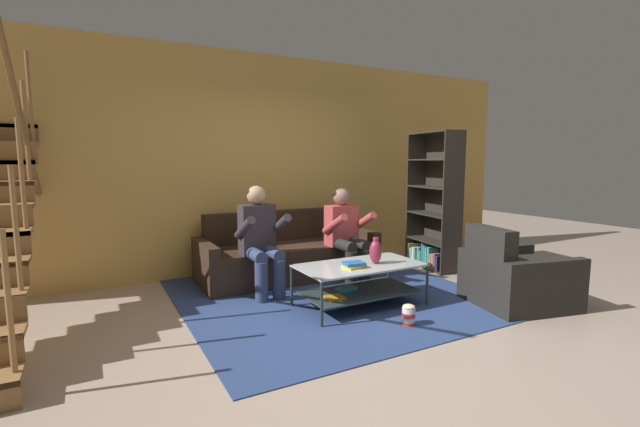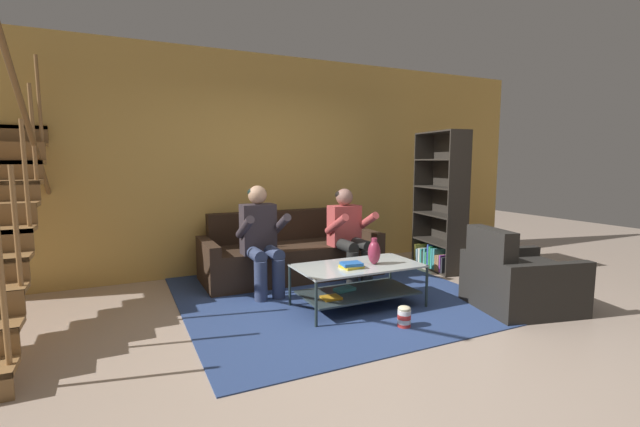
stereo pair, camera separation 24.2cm
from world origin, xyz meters
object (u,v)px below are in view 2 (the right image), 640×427
Objects in this scene: vase at (374,252)px; couch at (291,255)px; person_seated_right at (349,231)px; coffee_table at (357,279)px; popcorn_tub at (404,317)px; armchair at (519,282)px; bookshelf at (441,217)px; person_seated_left at (261,235)px; book_stack at (351,265)px.

couch is at bearing 103.57° from vase.
person_seated_right is 1.00m from coffee_table.
armchair is at bearing -3.68° from popcorn_tub.
bookshelf is 1.74m from armchair.
person_seated_right is at bearing -43.14° from couch.
bookshelf reaches higher than person_seated_left.
popcorn_tub is at bearing -138.56° from bookshelf.
vase is (-0.21, -0.91, -0.06)m from person_seated_right.
coffee_table is at bearing 35.61° from book_stack.
couch is 1.20× the size of bookshelf.
coffee_table is (0.17, -1.39, 0.01)m from couch.
couch is 2.10× the size of armchair.
bookshelf is (1.47, 0.03, 0.08)m from person_seated_right.
armchair is at bearing -52.61° from couch.
book_stack is (-0.12, -0.08, 0.17)m from coffee_table.
coffee_table is 5.87× the size of book_stack.
person_seated_left reaches higher than person_seated_right.
vase is 1.49m from armchair.
person_seated_right is 1.96m from armchair.
coffee_table is 0.33m from vase.
person_seated_left reaches higher than couch.
armchair is at bearing -27.06° from coffee_table.
popcorn_tub is (0.28, -2.04, -0.18)m from couch.
armchair is at bearing -22.80° from book_stack.
person_seated_left is at bearing 143.60° from armchair.
person_seated_left is 2.74m from armchair.
bookshelf is at bearing 1.07° from person_seated_right.
book_stack is (-0.50, -0.95, -0.16)m from person_seated_right.
book_stack is at bearing -172.30° from vase.
popcorn_tub is (-0.07, -0.61, -0.47)m from vase.
popcorn_tub is at bearing -82.22° from couch.
person_seated_left is at bearing -179.53° from bookshelf.
armchair is (1.28, -0.70, -0.29)m from vase.
coffee_table is 1.18× the size of armchair.
book_stack is at bearing -117.85° from person_seated_right.
vase is at bearing 7.70° from book_stack.
bookshelf reaches higher than armchair.
couch reaches higher than popcorn_tub.
vase is at bearing -150.97° from bookshelf.
armchair reaches higher than vase.
popcorn_tub is at bearing -68.94° from book_stack.
popcorn_tub is (-1.35, 0.09, -0.18)m from armchair.
armchair is (-0.40, -1.63, -0.44)m from bookshelf.
couch is at bearing 136.86° from person_seated_right.
couch is 1.48m from book_stack.
person_seated_left is 1.12m from person_seated_right.
person_seated_left is 1.20m from coffee_table.
book_stack is (0.06, -1.47, 0.19)m from couch.
vase is 1.93m from bookshelf.
couch is 2.07m from popcorn_tub.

